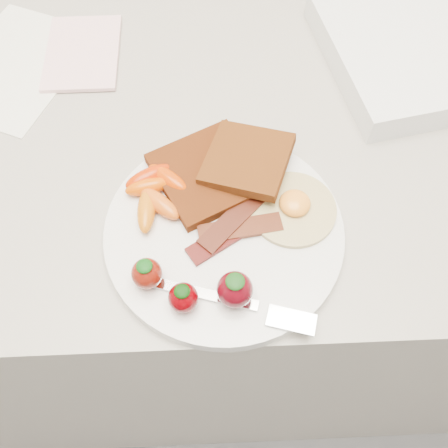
{
  "coord_description": "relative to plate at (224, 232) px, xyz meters",
  "views": [
    {
      "loc": [
        0.01,
        1.26,
        1.41
      ],
      "look_at": [
        0.02,
        1.53,
        0.93
      ],
      "focal_mm": 40.0,
      "sensor_mm": 36.0,
      "label": 1
    }
  ],
  "objects": [
    {
      "name": "toast_upper",
      "position": [
        0.03,
        0.08,
        0.03
      ],
      "size": [
        0.12,
        0.12,
        0.02
      ],
      "primitive_type": "cube",
      "rotation": [
        0.0,
        -0.1,
        -0.37
      ],
      "color": "#492506",
      "rests_on": "toast_lower"
    },
    {
      "name": "strawberries",
      "position": [
        -0.03,
        -0.08,
        0.03
      ],
      "size": [
        0.12,
        0.06,
        0.05
      ],
      "color": "#691208",
      "rests_on": "plate"
    },
    {
      "name": "counter",
      "position": [
        -0.02,
        0.17,
        -0.46
      ],
      "size": [
        2.0,
        0.6,
        0.9
      ],
      "primitive_type": "cube",
      "color": "gray",
      "rests_on": "ground"
    },
    {
      "name": "appliance",
      "position": [
        0.32,
        0.28,
        0.01
      ],
      "size": [
        0.36,
        0.31,
        0.04
      ],
      "primitive_type": "cube",
      "rotation": [
        0.0,
        0.0,
        0.19
      ],
      "color": "white",
      "rests_on": "counter"
    },
    {
      "name": "fork",
      "position": [
        0.01,
        -0.09,
        0.01
      ],
      "size": [
        0.17,
        0.07,
        0.0
      ],
      "color": "silver",
      "rests_on": "plate"
    },
    {
      "name": "bacon_strips",
      "position": [
        0.01,
        -0.0,
        0.01
      ],
      "size": [
        0.11,
        0.1,
        0.01
      ],
      "color": "#350303",
      "rests_on": "plate"
    },
    {
      "name": "notepad",
      "position": [
        -0.19,
        0.3,
        -0.0
      ],
      "size": [
        0.1,
        0.15,
        0.01
      ],
      "primitive_type": "cube",
      "rotation": [
        0.0,
        0.0,
        0.0
      ],
      "color": "#FCC5CA",
      "rests_on": "paper_sheet"
    },
    {
      "name": "toast_lower",
      "position": [
        -0.02,
        0.07,
        0.02
      ],
      "size": [
        0.15,
        0.15,
        0.01
      ],
      "primitive_type": "cube",
      "rotation": [
        0.0,
        0.0,
        0.47
      ],
      "color": "#3E1805",
      "rests_on": "plate"
    },
    {
      "name": "baby_carrots",
      "position": [
        -0.08,
        0.05,
        0.02
      ],
      "size": [
        0.08,
        0.1,
        0.02
      ],
      "color": "#D54E00",
      "rests_on": "plate"
    },
    {
      "name": "plate",
      "position": [
        0.0,
        0.0,
        0.0
      ],
      "size": [
        0.27,
        0.27,
        0.02
      ],
      "primitive_type": "cylinder",
      "color": "white",
      "rests_on": "counter"
    },
    {
      "name": "fried_egg",
      "position": [
        0.08,
        0.02,
        0.01
      ],
      "size": [
        0.11,
        0.11,
        0.02
      ],
      "color": "beige",
      "rests_on": "plate"
    },
    {
      "name": "paper_sheet",
      "position": [
        -0.29,
        0.29,
        -0.01
      ],
      "size": [
        0.24,
        0.27,
        0.0
      ],
      "primitive_type": "cube",
      "rotation": [
        0.0,
        0.0,
        -0.42
      ],
      "color": "white",
      "rests_on": "counter"
    }
  ]
}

